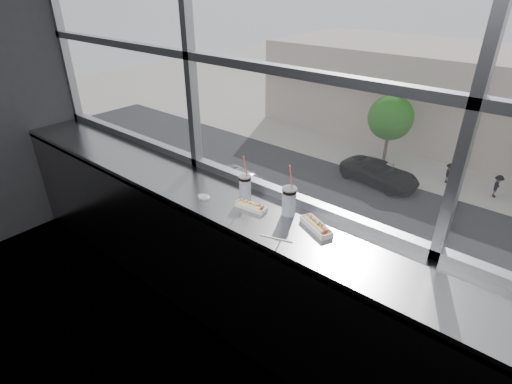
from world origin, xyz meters
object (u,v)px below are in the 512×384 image
Objects in this scene: wrapper at (204,197)px; car_near_b at (368,232)px; hotdog_tray_right at (316,226)px; pedestrian_b at (498,184)px; loose_straw at (276,238)px; car_far_a at (380,170)px; pedestrian_a at (449,171)px; tree_left at (391,118)px; hotdog_tray_left at (251,206)px; car_near_a at (245,182)px; soda_cup_left at (245,186)px; soda_cup_right at (289,200)px.

car_near_b is at bearing 107.41° from wrapper.
hotdog_tray_right is 2.68× the size of wrapper.
loose_straw is at bearing -176.55° from pedestrian_b.
car_far_a is 3.48× the size of pedestrian_a.
car_far_a is 1.16× the size of tree_left.
car_near_b is at bearing -151.91° from car_far_a.
wrapper is at bearing -71.57° from tree_left.
hotdog_tray_left is 24.39m from car_near_a.
car_near_a is (-14.17, 16.38, -10.90)m from wrapper.
soda_cup_left is at bearing 40.59° from wrapper.
pedestrian_b is (-1.67, 27.63, -11.08)m from loose_straw.
loose_straw is at bearing -68.35° from soda_cup_right.
wrapper is (-0.36, -0.10, -0.01)m from hotdog_tray_left.
car_far_a is at bearing 109.77° from soda_cup_right.
hotdog_tray_left is 0.49m from hotdog_tray_right.
loose_straw is 31.34m from tree_left.
car_far_a is at bearing -71.12° from tree_left.
hotdog_tray_right is at bearing 2.53° from hotdog_tray_left.
car_near_b is at bearing -82.50° from car_near_a.
pedestrian_b is at bearing 118.27° from hotdog_tray_right.
loose_straw is at bearing -70.33° from tree_left.
soda_cup_left reaches higher than car_far_a.
wrapper is 29.72m from pedestrian_b.
loose_straw is 0.03× the size of car_far_a.
pedestrian_a is at bearing 99.12° from soda_cup_left.
tree_left reaches higher than car_near_b.
loose_straw reaches higher than car_near_b.
soda_cup_right is 1.78× the size of loose_straw.
car_near_a reaches higher than pedestrian_a.
soda_cup_left is 0.05× the size of car_far_a.
soda_cup_left is at bearing -130.83° from car_near_a.
pedestrian_b is (-1.31, 27.46, -11.10)m from hotdog_tray_left.
soda_cup_right is 0.06× the size of car_far_a.
soda_cup_right is 31.07m from tree_left.
hotdog_tray_right is 0.14× the size of pedestrian_b.
tree_left reaches higher than pedestrian_a.
car_near_a reaches higher than pedestrian_b.
car_far_a is at bearing 17.79° from car_near_b.
tree_left is at bearing 26.71° from car_far_a.
hotdog_tray_right is 29.60m from pedestrian_b.
pedestrian_a is (0.95, 11.33, -0.09)m from car_near_b.
car_near_a is at bearing 130.24° from pedestrian_b.
car_near_b is (-5.73, 16.16, -11.16)m from soda_cup_right.
hotdog_tray_left is 0.18m from soda_cup_left.
car_near_b is (-5.85, 16.45, -11.05)m from loose_straw.
car_near_a is at bearing 138.61° from pedestrian_a.
car_far_a is 4.98m from tree_left.
hotdog_tray_left is 0.12× the size of pedestrian_b.
soda_cup_left reaches higher than loose_straw.
hotdog_tray_right reaches higher than pedestrian_a.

